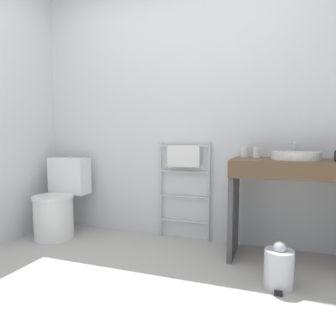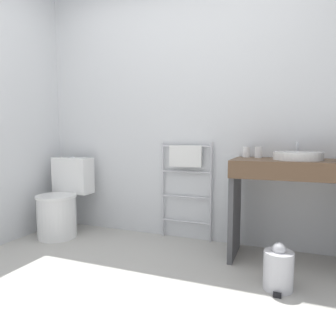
{
  "view_description": "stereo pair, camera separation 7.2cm",
  "coord_description": "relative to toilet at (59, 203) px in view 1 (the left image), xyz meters",
  "views": [
    {
      "loc": [
        0.84,
        -1.34,
        1.0
      ],
      "look_at": [
        0.07,
        0.82,
        0.77
      ],
      "focal_mm": 32.0,
      "sensor_mm": 36.0,
      "label": 1
    },
    {
      "loc": [
        0.91,
        -1.31,
        1.0
      ],
      "look_at": [
        0.07,
        0.82,
        0.77
      ],
      "focal_mm": 32.0,
      "sensor_mm": 36.0,
      "label": 2
    }
  ],
  "objects": [
    {
      "name": "cup_near_wall",
      "position": [
        1.8,
        0.28,
        0.53
      ],
      "size": [
        0.07,
        0.07,
        0.09
      ],
      "color": "white",
      "rests_on": "vanity_counter"
    },
    {
      "name": "trash_bin",
      "position": [
        2.1,
        -0.38,
        -0.21
      ],
      "size": [
        0.19,
        0.23,
        0.32
      ],
      "color": "silver",
      "rests_on": "ground_plane"
    },
    {
      "name": "faucet",
      "position": [
        2.21,
        0.29,
        0.58
      ],
      "size": [
        0.02,
        0.1,
        0.14
      ],
      "color": "silver",
      "rests_on": "vanity_counter"
    },
    {
      "name": "vanity_counter",
      "position": [
        2.22,
        0.09,
        0.23
      ],
      "size": [
        1.02,
        0.52,
        0.83
      ],
      "color": "brown",
      "rests_on": "ground_plane"
    },
    {
      "name": "cup_near_edge",
      "position": [
        1.9,
        0.24,
        0.54
      ],
      "size": [
        0.06,
        0.06,
        0.1
      ],
      "color": "white",
      "rests_on": "vanity_counter"
    },
    {
      "name": "towel_radiator",
      "position": [
        1.22,
        0.33,
        0.34
      ],
      "size": [
        0.52,
        0.06,
        0.96
      ],
      "color": "silver",
      "rests_on": "ground_plane"
    },
    {
      "name": "toilet",
      "position": [
        0.0,
        0.0,
        0.0
      ],
      "size": [
        0.42,
        0.55,
        0.8
      ],
      "color": "white",
      "rests_on": "ground_plane"
    },
    {
      "name": "ground_plane",
      "position": [
        1.21,
        -1.1,
        -0.34
      ],
      "size": [
        12.0,
        12.0,
        0.0
      ],
      "primitive_type": "plane",
      "color": "#B2AFA8"
    },
    {
      "name": "sink_basin",
      "position": [
        2.21,
        0.1,
        0.52
      ],
      "size": [
        0.36,
        0.36,
        0.06
      ],
      "color": "white",
      "rests_on": "vanity_counter"
    },
    {
      "name": "wall_back",
      "position": [
        1.21,
        0.43,
        0.97
      ],
      "size": [
        3.32,
        0.12,
        2.63
      ],
      "primitive_type": "cube",
      "color": "silver",
      "rests_on": "ground_plane"
    }
  ]
}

